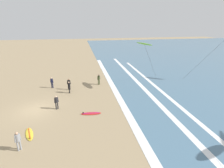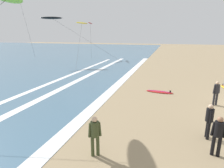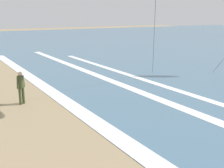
{
  "view_description": "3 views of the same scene",
  "coord_description": "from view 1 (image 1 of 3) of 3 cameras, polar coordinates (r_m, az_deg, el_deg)",
  "views": [
    {
      "loc": [
        18.79,
        4.99,
        9.25
      ],
      "look_at": [
        0.88,
        8.3,
        2.77
      ],
      "focal_mm": 28.82,
      "sensor_mm": 36.0,
      "label": 1
    },
    {
      "loc": [
        -12.64,
        5.28,
        4.48
      ],
      "look_at": [
        -2.78,
        8.33,
        1.71
      ],
      "focal_mm": 29.94,
      "sensor_mm": 36.0,
      "label": 2
    },
    {
      "loc": [
        6.28,
        4.79,
        4.24
      ],
      "look_at": [
        -1.28,
        9.39,
        2.0
      ],
      "focal_mm": 44.28,
      "sensor_mm": 36.0,
      "label": 3
    }
  ],
  "objects": [
    {
      "name": "surfer_background_far",
      "position": [
        25.79,
        -13.53,
        0.26
      ],
      "size": [
        0.32,
        0.52,
        1.6
      ],
      "color": "black",
      "rests_on": "ground"
    },
    {
      "name": "surfer_left_far",
      "position": [
        20.51,
        -17.23,
        -5.21
      ],
      "size": [
        0.32,
        0.49,
        1.6
      ],
      "color": "#232328",
      "rests_on": "ground"
    },
    {
      "name": "surfer_mid_group",
      "position": [
        15.5,
        -27.72,
        -15.32
      ],
      "size": [
        0.42,
        0.43,
        1.6
      ],
      "color": "gray",
      "rests_on": "ground"
    },
    {
      "name": "wave_foam_outer_break",
      "position": [
        23.92,
        17.62,
        -4.11
      ],
      "size": [
        40.2,
        0.52,
        0.01
      ],
      "primitive_type": "cube",
      "color": "white",
      "rests_on": "ocean_surface"
    },
    {
      "name": "ground_plane",
      "position": [
        21.53,
        -22.96,
        -7.55
      ],
      "size": [
        160.0,
        160.0,
        0.0
      ],
      "primitive_type": "plane",
      "color": "#9E8763"
    },
    {
      "name": "kite_lime_far_right",
      "position": [
        24.72,
        10.16,
        12.37
      ],
      "size": [
        7.1,
        5.42,
        6.52
      ],
      "color": "#70C628",
      "rests_on": "ground"
    },
    {
      "name": "wave_foam_mid_break",
      "position": [
        24.36,
        11.76,
        -3.14
      ],
      "size": [
        47.05,
        0.63,
        0.01
      ],
      "primitive_type": "cube",
      "color": "white",
      "rests_on": "ocean_surface"
    },
    {
      "name": "surfer_left_near",
      "position": [
        27.12,
        -18.55,
        0.72
      ],
      "size": [
        0.34,
        0.48,
        1.6
      ],
      "color": "#141938",
      "rests_on": "ground"
    },
    {
      "name": "wave_foam_shoreline",
      "position": [
        22.02,
        2.71,
        -5.24
      ],
      "size": [
        47.79,
        0.79,
        0.01
      ],
      "primitive_type": "cube",
      "color": "white",
      "rests_on": "ocean_surface"
    },
    {
      "name": "surfboard_left_pile",
      "position": [
        19.17,
        -6.67,
        -9.26
      ],
      "size": [
        0.79,
        2.15,
        0.25
      ],
      "color": "red",
      "rests_on": "ground"
    },
    {
      "name": "surfer_foreground_main",
      "position": [
        24.6,
        -13.46,
        -0.68
      ],
      "size": [
        0.51,
        0.32,
        1.6
      ],
      "color": "black",
      "rests_on": "ground"
    },
    {
      "name": "surfer_right_near",
      "position": [
        27.15,
        -4.23,
        1.74
      ],
      "size": [
        0.34,
        0.48,
        1.6
      ],
      "color": "#384223",
      "rests_on": "ground"
    },
    {
      "name": "surfboard_foreground_flat",
      "position": [
        17.5,
        -24.74,
        -14.19
      ],
      "size": [
        2.18,
        1.2,
        0.25
      ],
      "color": "yellow",
      "rests_on": "ground"
    }
  ]
}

